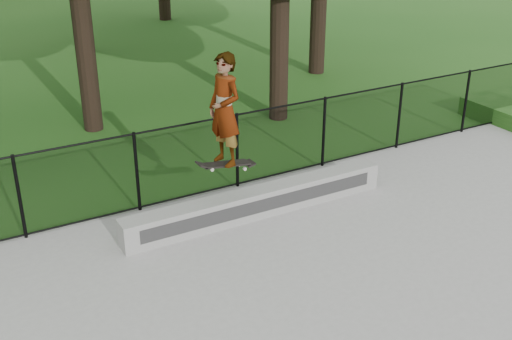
# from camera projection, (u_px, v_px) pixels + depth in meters

# --- Properties ---
(grind_ledge) EXTENTS (5.05, 0.40, 0.49)m
(grind_ledge) POSITION_uv_depth(u_px,v_px,m) (258.00, 202.00, 11.35)
(grind_ledge) COLOR #9B9B96
(grind_ledge) RESTS_ON concrete_slab
(skater_airborne) EXTENTS (0.84, 0.75, 1.98)m
(skater_airborne) POSITION_uv_depth(u_px,v_px,m) (225.00, 111.00, 10.17)
(skater_airborne) COLOR black
(skater_airborne) RESTS_ON ground
(chainlink_fence) EXTENTS (16.06, 0.06, 1.50)m
(chainlink_fence) POSITION_uv_depth(u_px,v_px,m) (237.00, 150.00, 12.19)
(chainlink_fence) COLOR black
(chainlink_fence) RESTS_ON concrete_slab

